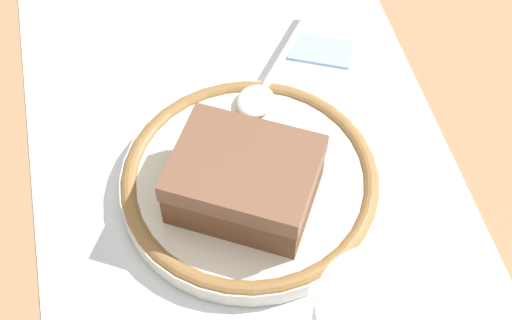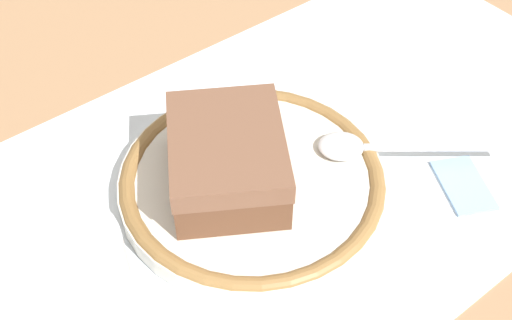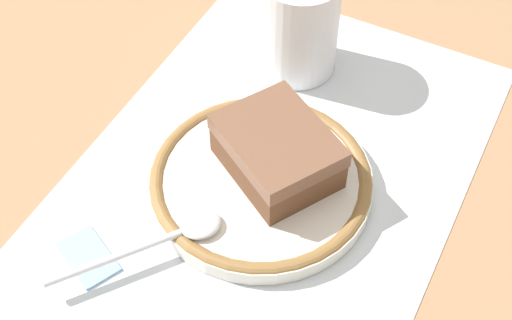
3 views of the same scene
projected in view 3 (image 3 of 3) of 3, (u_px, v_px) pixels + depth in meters
ground_plane at (238, 225)px, 0.57m from camera, size 2.40×2.40×0.00m
placemat at (238, 224)px, 0.57m from camera, size 0.55×0.30×0.00m
plate at (256, 180)px, 0.59m from camera, size 0.18×0.18×0.02m
cake_slice at (277, 151)px, 0.57m from camera, size 0.11×0.12×0.04m
spoon at (174, 234)px, 0.55m from camera, size 0.12×0.10×0.01m
cup at (299, 30)px, 0.66m from camera, size 0.07×0.07×0.10m
sugar_packet at (88, 255)px, 0.55m from camera, size 0.05×0.06×0.01m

